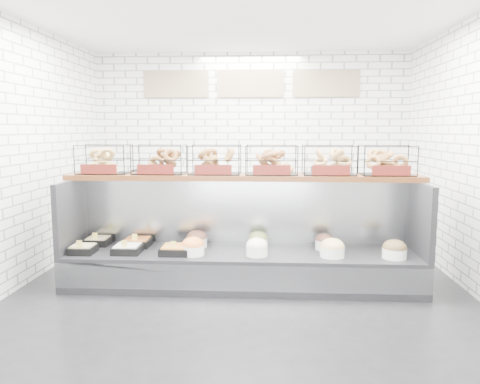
{
  "coord_description": "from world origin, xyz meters",
  "views": [
    {
      "loc": [
        0.28,
        -4.89,
        1.78
      ],
      "look_at": [
        -0.03,
        0.45,
        1.06
      ],
      "focal_mm": 35.0,
      "sensor_mm": 36.0,
      "label": 1
    }
  ],
  "objects": [
    {
      "name": "bagel_shelf",
      "position": [
        -0.0,
        0.52,
        1.39
      ],
      "size": [
        4.1,
        0.5,
        0.4
      ],
      "color": "#4B2410",
      "rests_on": "display_case"
    },
    {
      "name": "ground",
      "position": [
        0.0,
        0.0,
        0.0
      ],
      "size": [
        5.5,
        5.5,
        0.0
      ],
      "primitive_type": "plane",
      "color": "black",
      "rests_on": "ground"
    },
    {
      "name": "prep_counter",
      "position": [
        -0.01,
        2.43,
        0.47
      ],
      "size": [
        4.0,
        0.6,
        1.2
      ],
      "color": "#93969B",
      "rests_on": "ground"
    },
    {
      "name": "room_shell",
      "position": [
        0.0,
        0.6,
        2.06
      ],
      "size": [
        5.02,
        5.51,
        3.01
      ],
      "color": "white",
      "rests_on": "ground"
    },
    {
      "name": "display_case",
      "position": [
        -0.01,
        0.34,
        0.33
      ],
      "size": [
        4.0,
        0.9,
        1.2
      ],
      "color": "black",
      "rests_on": "ground"
    }
  ]
}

